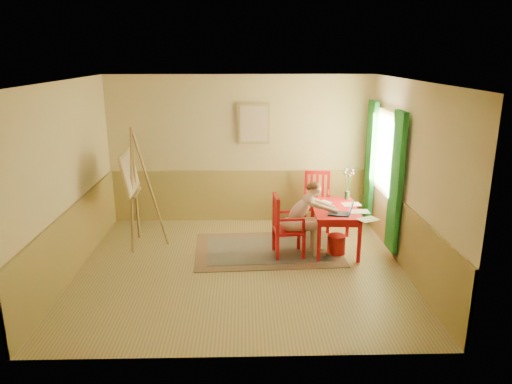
{
  "coord_description": "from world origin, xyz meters",
  "views": [
    {
      "loc": [
        0.06,
        -6.76,
        3.16
      ],
      "look_at": [
        0.25,
        0.55,
        1.05
      ],
      "focal_mm": 33.72,
      "sensor_mm": 36.0,
      "label": 1
    }
  ],
  "objects_px": {
    "laptop": "(343,212)",
    "easel": "(132,177)",
    "table": "(335,213)",
    "figure": "(304,216)",
    "chair_left": "(285,226)",
    "chair_back": "(317,201)"
  },
  "relations": [
    {
      "from": "laptop",
      "to": "chair_back",
      "type": "bearing_deg",
      "value": 98.46
    },
    {
      "from": "table",
      "to": "chair_back",
      "type": "bearing_deg",
      "value": 98.7
    },
    {
      "from": "table",
      "to": "laptop",
      "type": "xyz_separation_m",
      "value": [
        0.05,
        -0.36,
        0.14
      ]
    },
    {
      "from": "figure",
      "to": "laptop",
      "type": "relative_size",
      "value": 2.83
    },
    {
      "from": "chair_back",
      "to": "laptop",
      "type": "distance_m",
      "value": 1.38
    },
    {
      "from": "chair_left",
      "to": "easel",
      "type": "relative_size",
      "value": 0.5
    },
    {
      "from": "table",
      "to": "easel",
      "type": "relative_size",
      "value": 0.61
    },
    {
      "from": "easel",
      "to": "chair_left",
      "type": "bearing_deg",
      "value": -11.81
    },
    {
      "from": "table",
      "to": "easel",
      "type": "distance_m",
      "value": 3.41
    },
    {
      "from": "table",
      "to": "figure",
      "type": "relative_size",
      "value": 1.0
    },
    {
      "from": "laptop",
      "to": "easel",
      "type": "bearing_deg",
      "value": 169.92
    },
    {
      "from": "laptop",
      "to": "easel",
      "type": "height_order",
      "value": "easel"
    },
    {
      "from": "table",
      "to": "easel",
      "type": "bearing_deg",
      "value": 175.75
    },
    {
      "from": "chair_back",
      "to": "laptop",
      "type": "xyz_separation_m",
      "value": [
        0.2,
        -1.35,
        0.24
      ]
    },
    {
      "from": "chair_left",
      "to": "laptop",
      "type": "bearing_deg",
      "value": -5.11
    },
    {
      "from": "table",
      "to": "easel",
      "type": "xyz_separation_m",
      "value": [
        -3.35,
        0.25,
        0.57
      ]
    },
    {
      "from": "figure",
      "to": "easel",
      "type": "xyz_separation_m",
      "value": [
        -2.8,
        0.51,
        0.52
      ]
    },
    {
      "from": "chair_left",
      "to": "figure",
      "type": "xyz_separation_m",
      "value": [
        0.3,
        0.02,
        0.17
      ]
    },
    {
      "from": "table",
      "to": "figure",
      "type": "xyz_separation_m",
      "value": [
        -0.55,
        -0.26,
        0.05
      ]
    },
    {
      "from": "chair_left",
      "to": "laptop",
      "type": "height_order",
      "value": "chair_left"
    },
    {
      "from": "chair_back",
      "to": "easel",
      "type": "height_order",
      "value": "easel"
    },
    {
      "from": "laptop",
      "to": "easel",
      "type": "distance_m",
      "value": 3.48
    }
  ]
}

